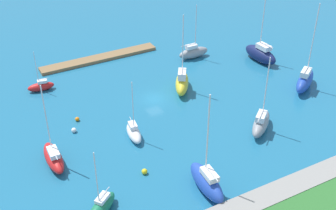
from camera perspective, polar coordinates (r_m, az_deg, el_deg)
name	(u,v)px	position (r m, az deg, el deg)	size (l,w,h in m)	color
water	(154,99)	(76.69, -1.74, 0.78)	(160.00, 160.00, 0.00)	#1E668C
pier_dock	(100,58)	(90.61, -8.74, 5.92)	(23.85, 2.76, 0.61)	olive
breakwater	(259,202)	(57.58, 11.55, -12.01)	(73.90, 3.24, 1.13)	gray
sailboat_gray_inner_mooring	(193,52)	(90.08, 3.26, 6.75)	(6.49, 2.05, 11.00)	gray
sailboat_red_far_south	(54,157)	(63.91, -14.40, -6.47)	(2.34, 7.18, 12.45)	red
sailboat_blue_west_end	(305,80)	(82.47, 17.09, 3.05)	(7.89, 6.17, 15.64)	#2347B2
sailboat_yellow_lone_south	(182,82)	(78.33, 1.80, 2.93)	(5.83, 7.35, 13.92)	yellow
sailboat_green_mid_basin	(101,207)	(55.78, -8.52, -12.74)	(5.55, 4.79, 9.60)	#19724C
sailboat_white_off_beacon	(134,132)	(67.11, -4.39, -3.51)	(2.55, 5.29, 9.77)	white
sailboat_navy_lone_north	(261,54)	(90.30, 11.74, 6.42)	(3.47, 8.21, 14.02)	#141E4C
sailboat_gray_outer_mooring	(261,123)	(69.65, 11.79, -2.24)	(6.94, 6.14, 12.32)	gray
sailboat_red_by_breakwater	(41,86)	(81.85, -15.91, 2.32)	(4.74, 2.02, 7.57)	red
sailboat_blue_center_basin	(207,181)	(57.85, 4.96, -9.70)	(2.81, 7.78, 14.30)	#2347B2
mooring_buoy_orange	(77,119)	(72.35, -11.52, -1.78)	(0.69, 0.69, 0.69)	orange
mooring_buoy_yellow	(144,171)	(60.94, -3.02, -8.48)	(0.79, 0.79, 0.79)	yellow
mooring_buoy_white	(74,130)	(69.87, -11.92, -3.16)	(0.77, 0.77, 0.77)	white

